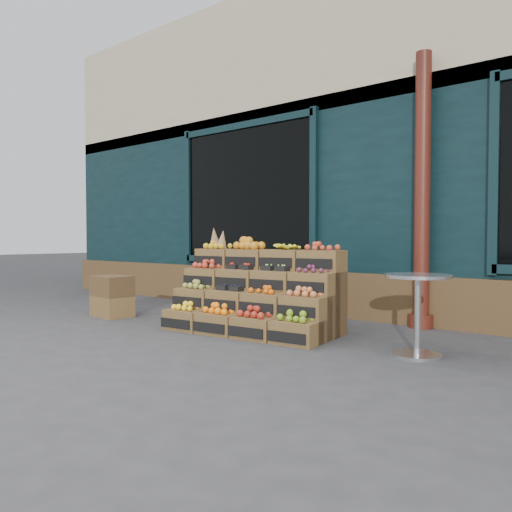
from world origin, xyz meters
The scene contains 6 objects.
ground centered at (0.00, 0.00, 0.00)m, with size 60.00×60.00×0.00m, color #363638.
shop_facade centered at (0.00, 5.11, 2.40)m, with size 12.00×6.24×4.80m.
crate_display centered at (-0.18, 0.68, 0.37)m, with size 1.98×1.11×1.19m.
spare_crates centered at (-2.35, 0.27, 0.27)m, with size 0.58×0.43×0.55m.
bistro_table centered at (1.71, 0.62, 0.46)m, with size 0.58×0.58×0.73m.
shopkeeper centered at (-1.54, 2.85, 0.95)m, with size 0.69×0.45×1.89m, color #1F6D20.
Camera 1 is at (3.36, -3.69, 1.05)m, focal length 35.00 mm.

